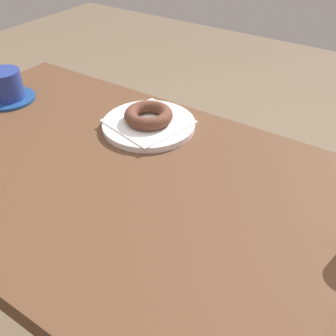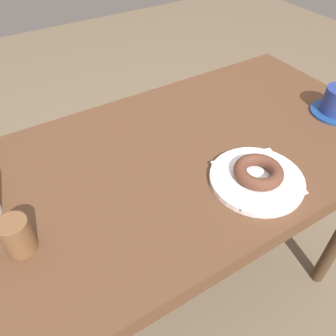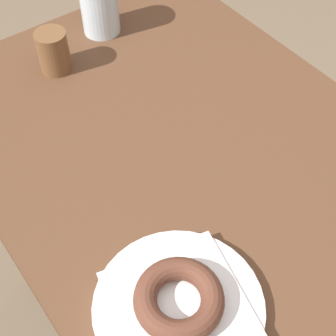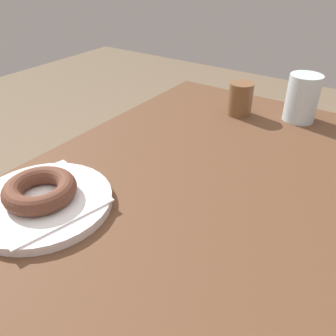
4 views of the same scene
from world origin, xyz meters
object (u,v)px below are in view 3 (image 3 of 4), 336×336
donut_chocolate_ring (179,299)px  water_glass (100,7)px  plate_chocolate_ring (179,307)px  sugar_jar (53,51)px

donut_chocolate_ring → water_glass: water_glass is taller
plate_chocolate_ring → water_glass: 0.61m
donut_chocolate_ring → water_glass: bearing=-22.6°
plate_chocolate_ring → sugar_jar: 0.53m
plate_chocolate_ring → donut_chocolate_ring: donut_chocolate_ring is taller
water_glass → sugar_jar: water_glass is taller
donut_chocolate_ring → sugar_jar: bearing=-11.4°
water_glass → sugar_jar: 0.14m
donut_chocolate_ring → sugar_jar: (0.51, -0.10, 0.01)m
plate_chocolate_ring → sugar_jar: size_ratio=2.79×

